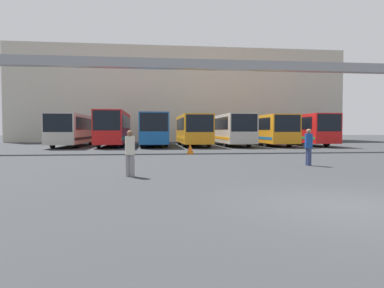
% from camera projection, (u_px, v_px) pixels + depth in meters
% --- Properties ---
extents(ground_plane, '(200.00, 200.00, 0.00)m').
position_uv_depth(ground_plane, '(350.00, 207.00, 7.04)').
color(ground_plane, '#2D3033').
extents(building_backdrop, '(45.84, 12.00, 12.85)m').
position_uv_depth(building_backdrop, '(179.00, 98.00, 51.81)').
color(building_backdrop, '#B7B2A3').
rests_on(building_backdrop, ground).
extents(overhead_gantry, '(32.68, 0.80, 6.88)m').
position_uv_depth(overhead_gantry, '(205.00, 74.00, 25.91)').
color(overhead_gantry, gray).
rests_on(overhead_gantry, ground).
extents(bus_slot_0, '(2.55, 11.05, 3.01)m').
position_uv_depth(bus_slot_0, '(73.00, 128.00, 33.07)').
color(bus_slot_0, beige).
rests_on(bus_slot_0, ground).
extents(bus_slot_1, '(2.45, 11.48, 3.31)m').
position_uv_depth(bus_slot_1, '(114.00, 127.00, 33.73)').
color(bus_slot_1, red).
rests_on(bus_slot_1, ground).
extents(bus_slot_2, '(2.58, 11.44, 3.13)m').
position_uv_depth(bus_slot_2, '(154.00, 128.00, 34.17)').
color(bus_slot_2, '#1959A5').
rests_on(bus_slot_2, ground).
extents(bus_slot_3, '(2.60, 10.19, 3.01)m').
position_uv_depth(bus_slot_3, '(193.00, 129.00, 34.00)').
color(bus_slot_3, orange).
rests_on(bus_slot_3, ground).
extents(bus_slot_4, '(2.55, 11.21, 3.08)m').
position_uv_depth(bus_slot_4, '(230.00, 128.00, 34.95)').
color(bus_slot_4, beige).
rests_on(bus_slot_4, ground).
extents(bus_slot_5, '(2.61, 10.60, 3.02)m').
position_uv_depth(bus_slot_5, '(267.00, 129.00, 35.10)').
color(bus_slot_5, orange).
rests_on(bus_slot_5, ground).
extents(bus_slot_6, '(2.48, 11.25, 3.11)m').
position_uv_depth(bus_slot_6, '(302.00, 128.00, 35.88)').
color(bus_slot_6, red).
rests_on(bus_slot_6, ground).
extents(pedestrian_far_center, '(0.34, 0.34, 1.64)m').
position_uv_depth(pedestrian_far_center, '(309.00, 146.00, 15.19)').
color(pedestrian_far_center, navy).
rests_on(pedestrian_far_center, ground).
extents(pedestrian_near_left, '(0.33, 0.33, 1.57)m').
position_uv_depth(pedestrian_near_left, '(130.00, 152.00, 11.61)').
color(pedestrian_near_left, gray).
rests_on(pedestrian_near_left, ground).
extents(traffic_cone, '(0.47, 0.47, 0.70)m').
position_uv_depth(traffic_cone, '(190.00, 149.00, 22.60)').
color(traffic_cone, orange).
rests_on(traffic_cone, ground).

